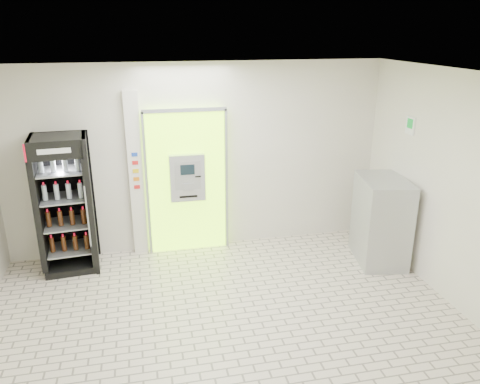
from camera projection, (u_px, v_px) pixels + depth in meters
name	position (u px, v px, depth m)	size (l,w,h in m)	color
ground	(229.00, 333.00, 5.62)	(6.00, 6.00, 0.00)	beige
room_shell	(228.00, 188.00, 5.01)	(6.00, 6.00, 6.00)	silver
atm_assembly	(187.00, 181.00, 7.42)	(1.30, 0.24, 2.33)	#A3FF18
pillar	(136.00, 175.00, 7.25)	(0.22, 0.11, 2.60)	silver
beverage_cooler	(66.00, 206.00, 6.88)	(0.83, 0.76, 2.04)	black
steel_cabinet	(381.00, 220.00, 7.19)	(0.85, 1.11, 1.33)	#A4A7AC
exit_sign	(410.00, 125.00, 6.81)	(0.02, 0.22, 0.26)	white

